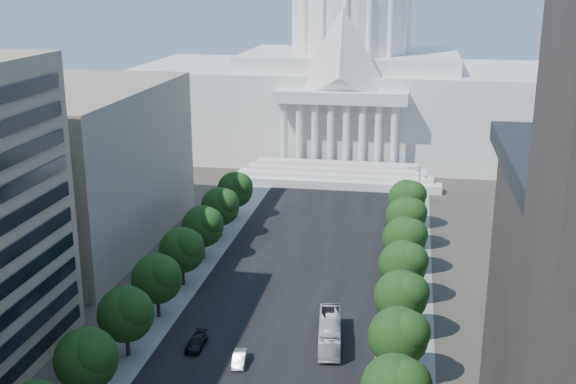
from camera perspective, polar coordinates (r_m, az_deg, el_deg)
The scene contains 25 objects.
road_asphalt at distance 124.07m, azimuth 0.59°, elevation -6.80°, with size 30.00×260.00×0.01m, color black.
sidewalk_left at distance 128.30m, azimuth -7.86°, elevation -6.15°, with size 8.00×260.00×0.02m, color gray.
sidewalk_right at distance 122.68m, azimuth 9.45°, elevation -7.32°, with size 8.00×260.00×0.02m, color gray.
capitol at distance 210.15m, azimuth 4.91°, elevation 8.51°, with size 120.00×56.00×73.00m.
office_block_left_far at distance 143.45m, azimuth -17.98°, elevation 1.94°, with size 38.00×52.00×30.00m, color gray.
tree_l_d at distance 89.80m, azimuth -15.52°, elevation -12.52°, with size 7.79×7.60×9.97m.
tree_l_e at distance 99.46m, azimuth -12.57°, elevation -9.31°, with size 7.79×7.60×9.97m.
tree_l_f at distance 109.59m, azimuth -10.20°, elevation -6.67°, with size 7.79×7.60×9.97m.
tree_l_g at distance 120.06m, azimuth -8.26°, elevation -4.48°, with size 7.79×7.60×9.97m.
tree_l_h at distance 130.80m, azimuth -6.64°, elevation -2.63°, with size 7.79×7.60×9.97m.
tree_l_i at distance 141.73m, azimuth -5.27°, elevation -1.07°, with size 7.79×7.60×9.97m.
tree_l_j at distance 152.83m, azimuth -4.10°, elevation 0.27°, with size 7.79×7.60×9.97m.
tree_r_e at distance 92.64m, azimuth 8.91°, elevation -11.13°, with size 7.79×7.60×9.97m.
tree_r_f at distance 103.43m, azimuth 9.08°, elevation -8.07°, with size 7.79×7.60×9.97m.
tree_r_g at distance 114.47m, azimuth 9.22°, elevation -5.59°, with size 7.79×7.60×9.97m.
tree_r_h at distance 125.68m, azimuth 9.33°, elevation -3.55°, with size 7.79×7.60×9.97m.
tree_r_i at distance 137.03m, azimuth 9.43°, elevation -1.85°, with size 7.79×7.60×9.97m.
tree_r_j at distance 148.48m, azimuth 9.50°, elevation -0.41°, with size 7.79×7.60×9.97m.
streetlight_c at distance 93.11m, azimuth 9.88°, elevation -11.47°, with size 2.61×0.44×9.00m.
streetlight_d at distance 115.82m, azimuth 10.00°, elevation -5.70°, with size 2.61×0.44×9.00m.
streetlight_e at distance 139.32m, azimuth 10.07°, elevation -1.85°, with size 2.61×0.44×9.00m.
streetlight_f at distance 163.26m, azimuth 10.13°, elevation 0.88°, with size 2.61×0.44×9.00m.
car_silver at distance 98.29m, azimuth -3.85°, elevation -13.00°, with size 1.61×4.62×1.52m, color #B5B8BD.
car_dark_b at distance 102.69m, azimuth -7.26°, elevation -11.71°, with size 2.19×5.38×1.56m, color black.
city_bus at distance 102.71m, azimuth 3.32°, elevation -10.97°, with size 2.97×12.69×3.53m, color silver.
Camera 1 is at (18.56, -22.40, 49.16)m, focal length 45.00 mm.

